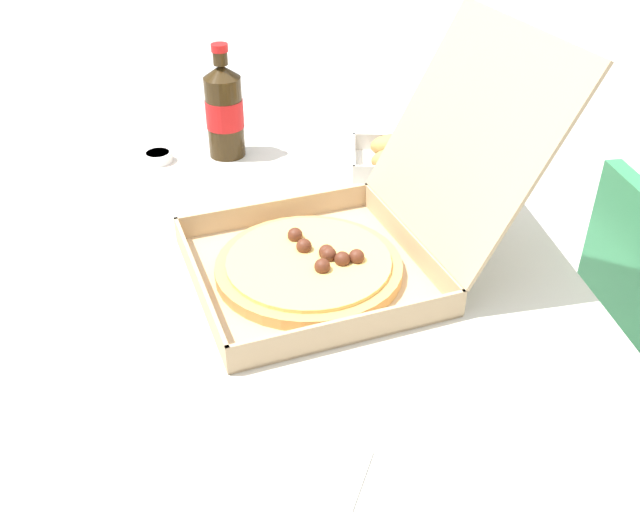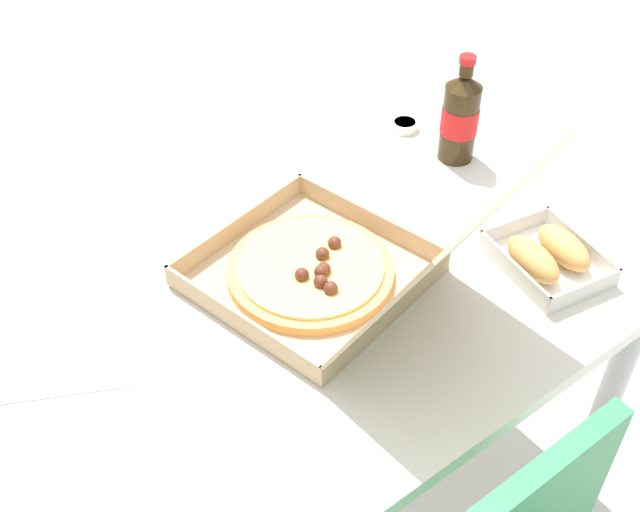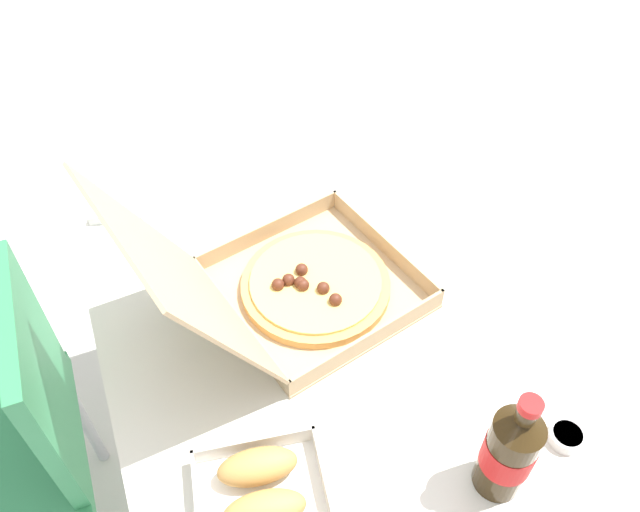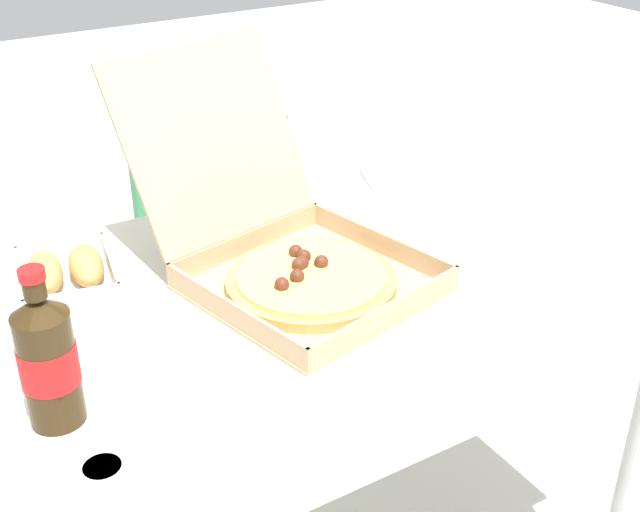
{
  "view_description": "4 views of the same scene",
  "coord_description": "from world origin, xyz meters",
  "px_view_note": "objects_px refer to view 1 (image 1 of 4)",
  "views": [
    {
      "loc": [
        0.87,
        -0.11,
        1.34
      ],
      "look_at": [
        0.01,
        0.01,
        0.77
      ],
      "focal_mm": 39.53,
      "sensor_mm": 36.0,
      "label": 1
    },
    {
      "loc": [
        0.58,
        0.78,
        1.65
      ],
      "look_at": [
        -0.01,
        0.01,
        0.78
      ],
      "focal_mm": 44.56,
      "sensor_mm": 36.0,
      "label": 2
    },
    {
      "loc": [
        -0.72,
        0.28,
        1.65
      ],
      "look_at": [
        0.05,
        -0.04,
        0.76
      ],
      "focal_mm": 35.53,
      "sensor_mm": 36.0,
      "label": 3
    },
    {
      "loc": [
        -0.59,
        -1.01,
        1.42
      ],
      "look_at": [
        0.04,
        0.04,
        0.75
      ],
      "focal_mm": 46.39,
      "sensor_mm": 36.0,
      "label": 4
    }
  ],
  "objects_px": {
    "napkin_pile": "(619,441)",
    "dipping_sauce_cup": "(158,156)",
    "pizza_box_open": "(339,243)",
    "paper_menu": "(275,510)",
    "bread_side_box": "(402,156)",
    "cola_bottle": "(224,110)"
  },
  "relations": [
    {
      "from": "bread_side_box",
      "to": "cola_bottle",
      "type": "height_order",
      "value": "cola_bottle"
    },
    {
      "from": "paper_menu",
      "to": "bread_side_box",
      "type": "bearing_deg",
      "value": -175.65
    },
    {
      "from": "cola_bottle",
      "to": "napkin_pile",
      "type": "height_order",
      "value": "cola_bottle"
    },
    {
      "from": "paper_menu",
      "to": "dipping_sauce_cup",
      "type": "bearing_deg",
      "value": -142.42
    },
    {
      "from": "bread_side_box",
      "to": "napkin_pile",
      "type": "xyz_separation_m",
      "value": [
        0.72,
        0.08,
        -0.02
      ]
    },
    {
      "from": "bread_side_box",
      "to": "paper_menu",
      "type": "xyz_separation_m",
      "value": [
        0.75,
        -0.31,
        -0.02
      ]
    },
    {
      "from": "napkin_pile",
      "to": "dipping_sauce_cup",
      "type": "bearing_deg",
      "value": -145.92
    },
    {
      "from": "napkin_pile",
      "to": "paper_menu",
      "type": "bearing_deg",
      "value": -85.33
    },
    {
      "from": "cola_bottle",
      "to": "dipping_sauce_cup",
      "type": "xyz_separation_m",
      "value": [
        0.01,
        -0.14,
        -0.08
      ]
    },
    {
      "from": "bread_side_box",
      "to": "cola_bottle",
      "type": "distance_m",
      "value": 0.36
    },
    {
      "from": "cola_bottle",
      "to": "napkin_pile",
      "type": "xyz_separation_m",
      "value": [
        0.83,
        0.41,
        -0.08
      ]
    },
    {
      "from": "pizza_box_open",
      "to": "dipping_sauce_cup",
      "type": "xyz_separation_m",
      "value": [
        -0.42,
        -0.29,
        -0.04
      ]
    },
    {
      "from": "cola_bottle",
      "to": "napkin_pile",
      "type": "distance_m",
      "value": 0.93
    },
    {
      "from": "bread_side_box",
      "to": "dipping_sauce_cup",
      "type": "distance_m",
      "value": 0.48
    },
    {
      "from": "napkin_pile",
      "to": "dipping_sauce_cup",
      "type": "xyz_separation_m",
      "value": [
        -0.81,
        -0.55,
        0.0
      ]
    },
    {
      "from": "pizza_box_open",
      "to": "napkin_pile",
      "type": "xyz_separation_m",
      "value": [
        0.39,
        0.25,
        -0.04
      ]
    },
    {
      "from": "cola_bottle",
      "to": "dipping_sauce_cup",
      "type": "bearing_deg",
      "value": -83.95
    },
    {
      "from": "pizza_box_open",
      "to": "napkin_pile",
      "type": "distance_m",
      "value": 0.46
    },
    {
      "from": "pizza_box_open",
      "to": "paper_menu",
      "type": "distance_m",
      "value": 0.44
    },
    {
      "from": "dipping_sauce_cup",
      "to": "napkin_pile",
      "type": "bearing_deg",
      "value": 34.08
    },
    {
      "from": "pizza_box_open",
      "to": "paper_menu",
      "type": "xyz_separation_m",
      "value": [
        0.42,
        -0.13,
        -0.05
      ]
    },
    {
      "from": "dipping_sauce_cup",
      "to": "cola_bottle",
      "type": "bearing_deg",
      "value": 96.05
    }
  ]
}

